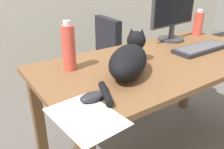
# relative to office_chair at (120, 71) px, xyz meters

# --- Properties ---
(desk) EXTENTS (1.54, 0.74, 0.75)m
(desk) POSITION_rel_office_chair_xyz_m (-0.20, -0.68, 0.27)
(desk) COLOR brown
(desk) RESTS_ON ground_plane
(office_chair) EXTENTS (0.48, 0.48, 0.89)m
(office_chair) POSITION_rel_office_chair_xyz_m (0.00, 0.00, 0.00)
(office_chair) COLOR black
(office_chair) RESTS_ON ground_plane
(monitor) EXTENTS (0.48, 0.20, 0.41)m
(monitor) POSITION_rel_office_chair_xyz_m (0.17, -0.42, 0.60)
(monitor) COLOR #333338
(monitor) RESTS_ON desk
(keyboard) EXTENTS (0.44, 0.15, 0.03)m
(keyboard) POSITION_rel_office_chair_xyz_m (0.15, -0.72, 0.39)
(keyboard) COLOR #232328
(keyboard) RESTS_ON desk
(cat) EXTENTS (0.49, 0.41, 0.20)m
(cat) POSITION_rel_office_chair_xyz_m (-0.50, -0.74, 0.46)
(cat) COLOR black
(cat) RESTS_ON desk
(computer_mouse) EXTENTS (0.11, 0.06, 0.04)m
(computer_mouse) POSITION_rel_office_chair_xyz_m (-0.80, -0.88, 0.39)
(computer_mouse) COLOR #232328
(computer_mouse) RESTS_ON desk
(paper_sheet) EXTENTS (0.23, 0.31, 0.00)m
(paper_sheet) POSITION_rel_office_chair_xyz_m (-0.88, -0.96, 0.38)
(paper_sheet) COLOR white
(paper_sheet) RESTS_ON desk
(water_bottle) EXTENTS (0.07, 0.07, 0.27)m
(water_bottle) POSITION_rel_office_chair_xyz_m (-0.73, -0.52, 0.50)
(water_bottle) COLOR #D84C3D
(water_bottle) RESTS_ON desk
(spray_bottle) EXTENTS (0.08, 0.08, 0.21)m
(spray_bottle) POSITION_rel_office_chair_xyz_m (0.47, -0.43, 0.47)
(spray_bottle) COLOR #D84C3D
(spray_bottle) RESTS_ON desk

